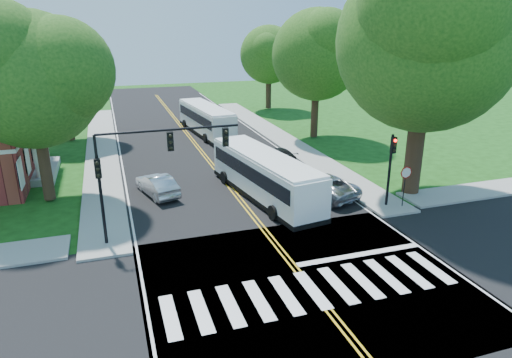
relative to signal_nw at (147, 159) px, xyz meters
name	(u,v)px	position (x,y,z in m)	size (l,w,h in m)	color
ground	(307,284)	(5.86, -6.43, -4.38)	(140.00, 140.00, 0.00)	#164010
road	(213,166)	(5.86, 11.57, -4.37)	(14.00, 96.00, 0.01)	black
cross_road	(307,284)	(5.86, -6.43, -4.37)	(60.00, 12.00, 0.01)	black
center_line	(203,153)	(5.86, 15.57, -4.36)	(0.36, 70.00, 0.01)	gold
edge_line_w	(121,160)	(-0.94, 15.57, -4.36)	(0.12, 70.00, 0.01)	silver
edge_line_e	(276,146)	(12.66, 15.57, -4.36)	(0.12, 70.00, 0.01)	silver
crosswalk	(312,290)	(5.86, -6.93, -4.36)	(12.60, 3.00, 0.01)	silver
stop_bar	(360,254)	(9.36, -4.83, -4.36)	(6.60, 0.40, 0.01)	silver
sidewalk_nw	(102,151)	(-2.44, 18.57, -4.30)	(2.60, 40.00, 0.15)	gray
sidewalk_ne	(280,137)	(14.16, 18.57, -4.30)	(2.60, 40.00, 0.15)	gray
tree_ne_big	(427,42)	(16.86, 1.57, 5.24)	(10.80, 10.80, 14.91)	black
tree_west_near	(31,81)	(-5.64, 7.57, 3.15)	(8.00, 8.00, 11.40)	black
tree_west_far	(62,66)	(-5.14, 23.57, 2.62)	(7.60, 7.60, 10.67)	black
tree_east_mid	(317,55)	(17.36, 17.57, 3.48)	(8.40, 8.40, 11.93)	black
tree_east_far	(269,55)	(18.36, 33.57, 2.48)	(7.20, 7.20, 10.34)	black
signal_nw	(147,159)	(0.00, 0.00, 0.00)	(7.15, 0.46, 5.66)	black
signal_ne	(391,161)	(14.06, 0.01, -1.41)	(0.30, 0.46, 4.40)	black
stop_sign	(406,177)	(14.86, -0.45, -2.35)	(0.76, 0.08, 2.53)	black
bus_lead	(264,175)	(7.45, 3.88, -2.84)	(4.12, 11.43, 2.89)	white
bus_follow	(206,119)	(7.70, 22.41, -2.86)	(3.63, 11.27, 2.86)	white
hatchback	(157,185)	(0.97, 6.48, -3.67)	(1.48, 4.24, 1.40)	#B0B3B7
suv	(321,185)	(11.04, 2.98, -3.63)	(2.45, 5.31, 1.48)	#ADAFB4
dark_sedan	(278,155)	(11.21, 11.16, -3.81)	(1.57, 3.85, 1.12)	black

